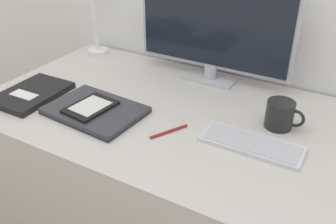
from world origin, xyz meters
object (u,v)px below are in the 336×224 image
keyboard (252,144)px  coffee_mug (280,115)px  monitor (213,30)px  notebook (33,93)px  laptop (95,110)px  pen (169,131)px  ereader (91,107)px

keyboard → coffee_mug: (0.04, 0.14, 0.04)m
monitor → notebook: monitor is taller
laptop → pen: bearing=4.0°
ereader → notebook: ereader is taller
monitor → ereader: bearing=-118.3°
ereader → pen: bearing=5.6°
laptop → pen: (0.28, 0.02, -0.01)m
laptop → notebook: size_ratio=1.23×
keyboard → notebook: size_ratio=1.13×
ereader → pen: size_ratio=1.44×
notebook → ereader: bearing=1.2°
notebook → coffee_mug: 0.87m
keyboard → ereader: (-0.53, -0.09, 0.02)m
keyboard → ereader: bearing=-170.7°
keyboard → pen: size_ratio=2.46×
monitor → laptop: (-0.23, -0.44, -0.19)m
notebook → pen: notebook is taller
keyboard → coffee_mug: size_ratio=2.47×
coffee_mug → pen: 0.35m
laptop → coffee_mug: size_ratio=2.68×
notebook → coffee_mug: (0.84, 0.24, 0.03)m
laptop → ereader: ereader is taller
notebook → coffee_mug: size_ratio=2.19×
pen → keyboard: bearing=13.5°
laptop → pen: laptop is taller
laptop → notebook: (-0.28, -0.01, 0.00)m
coffee_mug → pen: (-0.29, -0.20, -0.04)m
coffee_mug → keyboard: bearing=-105.8°
laptop → ereader: 0.02m
monitor → notebook: size_ratio=2.32×
monitor → coffee_mug: bearing=-32.7°
monitor → coffee_mug: monitor is taller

